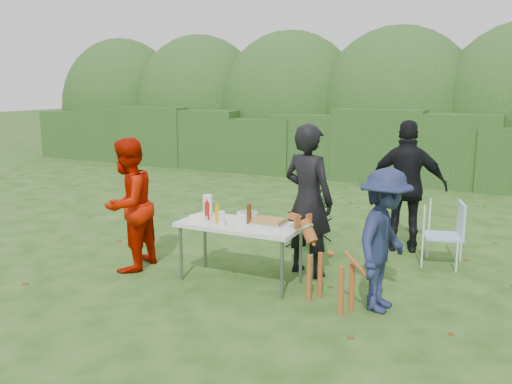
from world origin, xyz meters
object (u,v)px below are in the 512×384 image
at_px(mustard_bottle, 217,215).
at_px(paper_towel_roll, 208,205).
at_px(folding_table, 240,227).
at_px(camping_chair, 309,217).
at_px(person_red_jacket, 128,205).
at_px(ketchup_bottle, 207,211).
at_px(person_black_puffy, 407,187).
at_px(child, 384,240).
at_px(person_cook, 308,200).
at_px(lawn_chair, 443,233).
at_px(dog, 331,266).
at_px(beer_bottle, 249,214).

bearing_deg(mustard_bottle, paper_towel_roll, 136.61).
xyz_separation_m(folding_table, camping_chair, (0.19, 1.84, -0.25)).
xyz_separation_m(person_red_jacket, ketchup_bottle, (1.07, 0.19, -0.01)).
bearing_deg(mustard_bottle, person_red_jacket, -174.84).
bearing_deg(person_red_jacket, person_black_puffy, 122.53).
bearing_deg(camping_chair, child, 116.15).
bearing_deg(camping_chair, person_cook, 96.64).
bearing_deg(child, person_black_puffy, 11.22).
distance_m(lawn_chair, paper_towel_roll, 3.16).
relative_size(person_red_jacket, camping_chair, 1.98).
xyz_separation_m(mustard_bottle, ketchup_bottle, (-0.19, 0.08, 0.01)).
distance_m(person_red_jacket, camping_chair, 2.72).
xyz_separation_m(folding_table, mustard_bottle, (-0.25, -0.11, 0.15)).
relative_size(lawn_chair, ketchup_bottle, 3.95).
bearing_deg(lawn_chair, ketchup_bottle, 19.30).
bearing_deg(person_red_jacket, lawn_chair, 112.84).
relative_size(child, camping_chair, 1.77).
bearing_deg(dog, lawn_chair, -88.55).
height_order(beer_bottle, paper_towel_roll, paper_towel_roll).
relative_size(mustard_bottle, ketchup_bottle, 0.91).
height_order(person_black_puffy, ketchup_bottle, person_black_puffy).
bearing_deg(dog, folding_table, 15.06).
relative_size(camping_chair, paper_towel_roll, 3.34).
bearing_deg(paper_towel_roll, person_cook, 19.49).
xyz_separation_m(person_cook, person_black_puffy, (0.91, 1.57, -0.01)).
relative_size(beer_bottle, paper_towel_roll, 0.92).
bearing_deg(mustard_bottle, lawn_chair, 38.31).
bearing_deg(folding_table, paper_towel_roll, 160.97).
height_order(lawn_chair, ketchup_bottle, ketchup_bottle).
height_order(mustard_bottle, paper_towel_roll, paper_towel_roll).
bearing_deg(paper_towel_roll, ketchup_bottle, -60.21).
height_order(person_black_puffy, paper_towel_roll, person_black_puffy).
height_order(folding_table, mustard_bottle, mustard_bottle).
xyz_separation_m(person_black_puffy, mustard_bottle, (-1.79, -2.31, -0.11)).
relative_size(mustard_bottle, beer_bottle, 0.83).
bearing_deg(person_cook, child, 163.38).
distance_m(person_red_jacket, ketchup_bottle, 1.09).
xyz_separation_m(dog, lawn_chair, (0.90, 2.00, -0.02)).
distance_m(folding_table, mustard_bottle, 0.31).
distance_m(person_red_jacket, mustard_bottle, 1.27).
relative_size(dog, mustard_bottle, 4.81).
height_order(person_red_jacket, beer_bottle, person_red_jacket).
relative_size(camping_chair, lawn_chair, 1.00).
bearing_deg(camping_chair, person_red_jacket, 37.21).
bearing_deg(child, beer_bottle, 92.66).
height_order(dog, beer_bottle, beer_bottle).
xyz_separation_m(person_black_puffy, ketchup_bottle, (-1.99, -2.23, -0.10)).
relative_size(dog, lawn_chair, 1.10).
bearing_deg(child, ketchup_bottle, 94.97).
distance_m(person_black_puffy, mustard_bottle, 2.92).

